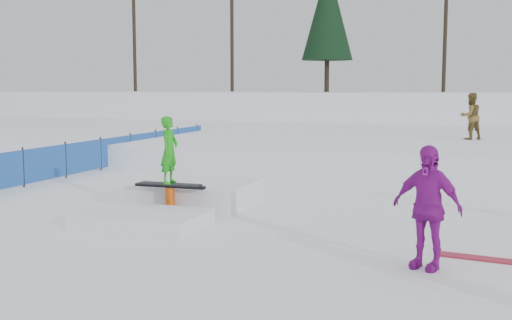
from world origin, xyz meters
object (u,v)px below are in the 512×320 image
(safety_fence, at_px, (101,154))
(spectator_purple, at_px, (427,207))
(walker_olive, at_px, (471,116))
(jib_rail_feature, at_px, (182,197))

(safety_fence, xyz_separation_m, spectator_purple, (11.00, -8.29, 0.39))
(walker_olive, distance_m, spectator_purple, 15.04)
(jib_rail_feature, bearing_deg, safety_fence, 135.85)
(safety_fence, height_order, jib_rail_feature, jib_rail_feature)
(spectator_purple, xyz_separation_m, jib_rail_feature, (-5.47, 2.93, -0.63))
(safety_fence, bearing_deg, walker_olive, 30.57)
(safety_fence, distance_m, jib_rail_feature, 7.71)
(safety_fence, distance_m, spectator_purple, 13.78)
(spectator_purple, relative_size, jib_rail_feature, 0.43)
(safety_fence, xyz_separation_m, jib_rail_feature, (5.53, -5.36, -0.25))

